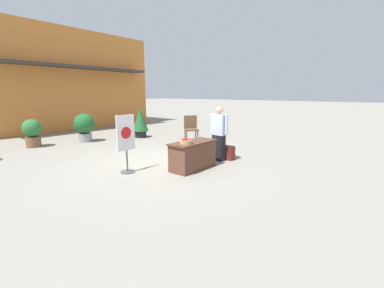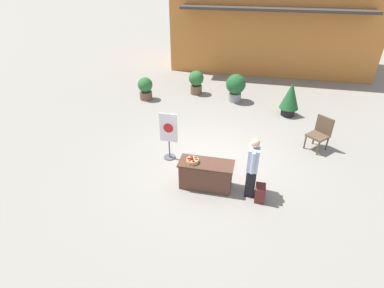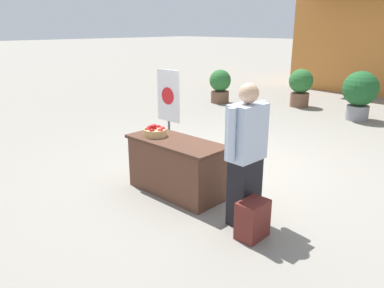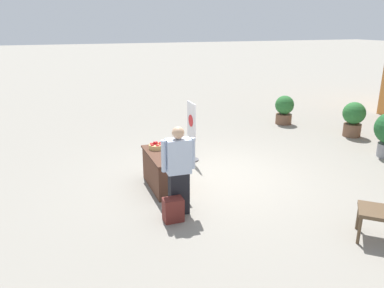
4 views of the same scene
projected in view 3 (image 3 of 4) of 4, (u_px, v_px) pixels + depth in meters
name	position (u px, v px, depth m)	size (l,w,h in m)	color
ground_plane	(228.00, 167.00, 6.02)	(120.00, 120.00, 0.00)	gray
display_table	(176.00, 167.00, 5.01)	(1.41, 0.60, 0.74)	brown
apple_basket	(155.00, 131.00, 5.07)	(0.31, 0.31, 0.16)	tan
person_visitor	(246.00, 156.00, 4.08)	(0.28, 0.61, 1.61)	black
backpack	(253.00, 219.00, 3.97)	(0.24, 0.34, 0.42)	maroon
poster_board	(169.00, 109.00, 6.51)	(0.53, 0.36, 1.47)	#4C4C51
potted_plant_near_left	(301.00, 86.00, 10.42)	(0.66, 0.66, 1.05)	brown
potted_plant_far_right	(360.00, 92.00, 8.89)	(0.82, 0.82, 1.17)	gray
potted_plant_far_left	(220.00, 85.00, 10.99)	(0.63, 0.63, 0.97)	brown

